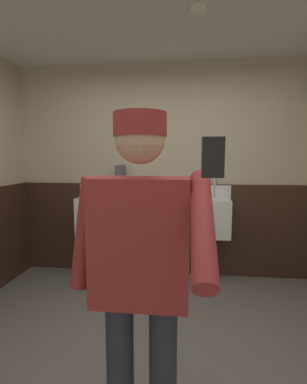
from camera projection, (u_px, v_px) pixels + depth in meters
name	position (u px, v px, depth m)	size (l,w,h in m)	color
ground_plane	(150.00, 382.00, 1.88)	(4.37, 4.19, 0.04)	slate
wall_back	(168.00, 171.00, 3.54)	(4.37, 0.12, 2.63)	beige
wainscot_band_back	(167.00, 229.00, 3.56)	(3.77, 0.03, 1.16)	#382319
downlight_far	(198.00, 10.00, 2.14)	(0.14, 0.14, 0.03)	white
urinal_left	(93.00, 214.00, 3.49)	(0.40, 0.34, 1.24)	white
urinal_middle	(152.00, 216.00, 3.41)	(0.40, 0.34, 1.24)	white
urinal_right	(215.00, 217.00, 3.33)	(0.40, 0.34, 1.24)	white
privacy_divider_panel	(121.00, 202.00, 3.36)	(0.04, 0.40, 0.90)	#4C4C51
person	(140.00, 259.00, 1.33)	(0.68, 0.60, 1.68)	#2D3342
cell_phone	(213.00, 158.00, 0.75)	(0.06, 0.02, 0.11)	black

